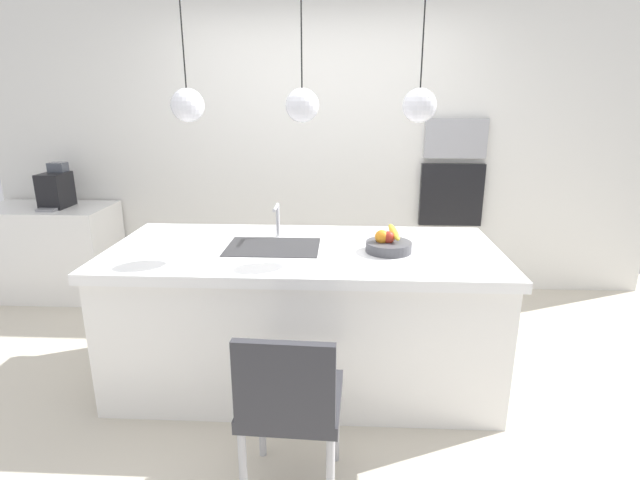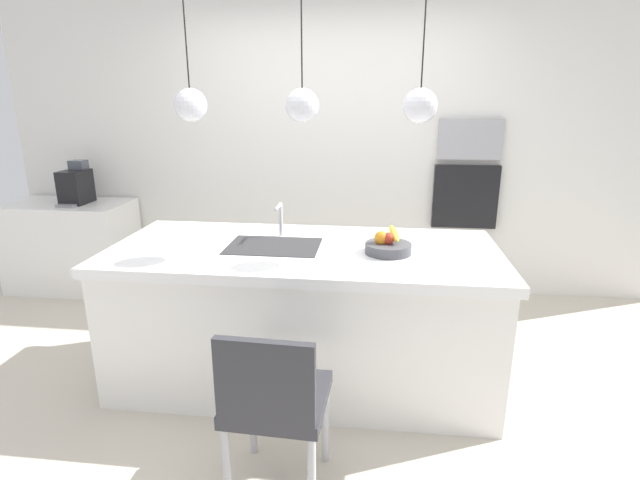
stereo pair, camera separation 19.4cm
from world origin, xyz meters
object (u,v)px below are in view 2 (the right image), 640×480
object	(u,v)px
microwave	(470,139)
oven	(465,197)
coffee_machine	(76,186)
fruit_bowl	(388,246)
chair_near	(275,399)

from	to	relation	value
microwave	oven	distance (m)	0.50
microwave	coffee_machine	bearing A→B (deg)	-175.13
fruit_bowl	chair_near	distance (m)	1.15
oven	coffee_machine	bearing A→B (deg)	-175.13
chair_near	microwave	bearing A→B (deg)	65.28
coffee_machine	microwave	bearing A→B (deg)	4.87
fruit_bowl	microwave	bearing A→B (deg)	66.68
oven	chair_near	bearing A→B (deg)	-114.72
fruit_bowl	oven	bearing A→B (deg)	66.68
fruit_bowl	oven	world-z (taller)	oven
coffee_machine	chair_near	distance (m)	3.28
chair_near	fruit_bowl	bearing A→B (deg)	62.94
coffee_machine	chair_near	bearing A→B (deg)	-44.79
fruit_bowl	coffee_machine	xyz separation A→B (m)	(-2.79, 1.33, 0.06)
coffee_machine	oven	world-z (taller)	coffee_machine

